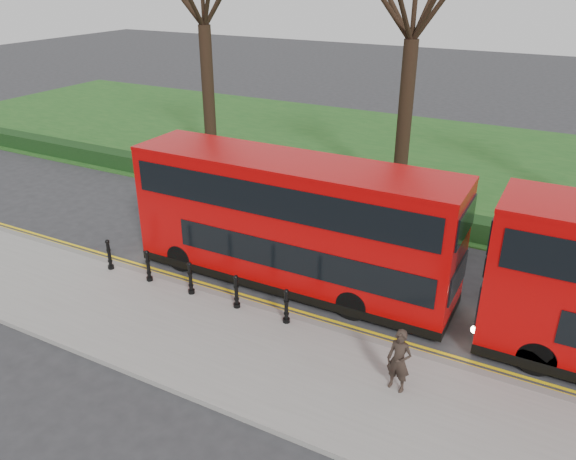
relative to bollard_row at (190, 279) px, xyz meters
The scene contains 10 objects.
ground 1.69m from the bollard_row, 59.60° to the left, with size 120.00×120.00×0.00m, color #28282B.
pavement 1.92m from the bollard_row, 64.36° to the right, with size 60.00×4.00×0.15m, color gray.
kerb 1.04m from the bollard_row, 23.84° to the left, with size 60.00×0.25×0.16m, color slate.
grass_verge 16.38m from the bollard_row, 87.23° to the left, with size 60.00×18.00×0.06m, color #1C4C19.
hedge 8.19m from the bollard_row, 84.45° to the left, with size 60.00×0.90×0.80m, color black.
yellow_line_outer 1.21m from the bollard_row, 39.37° to the left, with size 60.00×0.10×0.01m, color yellow.
yellow_line_inner 1.33m from the bollard_row, 47.02° to the left, with size 60.00×0.10×0.01m, color yellow.
bollard_row is the anchor object (origin of this frame).
bus_lead 3.44m from the bollard_row, 45.34° to the left, with size 10.13×2.33×4.03m.
pedestrian 6.90m from the bollard_row, ahead, with size 0.58×0.38×1.59m, color #2C211B.
Camera 1 is at (8.61, -12.80, 9.06)m, focal length 35.00 mm.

